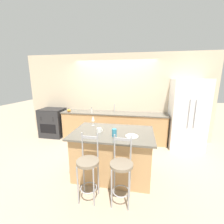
% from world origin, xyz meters
% --- Properties ---
extents(ground_plane, '(18.00, 18.00, 0.00)m').
position_xyz_m(ground_plane, '(0.00, 0.00, 0.00)').
color(ground_plane, tan).
extents(wall_back, '(6.00, 0.07, 2.70)m').
position_xyz_m(wall_back, '(0.00, 0.64, 1.35)').
color(wall_back, beige).
rests_on(wall_back, ground_plane).
extents(back_counter, '(3.27, 0.63, 0.91)m').
position_xyz_m(back_counter, '(0.00, 0.35, 0.45)').
color(back_counter, tan).
rests_on(back_counter, ground_plane).
extents(sink_faucet, '(0.02, 0.13, 0.22)m').
position_xyz_m(sink_faucet, '(0.00, 0.54, 1.04)').
color(sink_faucet, '#ADAFB5').
rests_on(sink_faucet, back_counter).
extents(kitchen_island, '(1.59, 1.05, 0.92)m').
position_xyz_m(kitchen_island, '(0.29, -1.40, 0.46)').
color(kitchen_island, tan).
rests_on(kitchen_island, ground_plane).
extents(refrigerator, '(0.90, 0.79, 1.94)m').
position_xyz_m(refrigerator, '(2.11, 0.24, 0.97)').
color(refrigerator, white).
rests_on(refrigerator, ground_plane).
extents(oven_range, '(0.76, 0.64, 0.95)m').
position_xyz_m(oven_range, '(-2.09, 0.31, 0.47)').
color(oven_range, '#28282B').
rests_on(oven_range, ground_plane).
extents(bar_stool_near, '(0.36, 0.36, 1.11)m').
position_xyz_m(bar_stool_near, '(0.03, -2.13, 0.57)').
color(bar_stool_near, '#99999E').
rests_on(bar_stool_near, ground_plane).
extents(bar_stool_far, '(0.36, 0.36, 1.11)m').
position_xyz_m(bar_stool_far, '(0.56, -2.11, 0.57)').
color(bar_stool_far, '#99999E').
rests_on(bar_stool_far, ground_plane).
extents(dinner_plate, '(0.24, 0.24, 0.02)m').
position_xyz_m(dinner_plate, '(0.68, -1.57, 0.93)').
color(dinner_plate, beige).
rests_on(dinner_plate, kitchen_island).
extents(wine_glass, '(0.07, 0.07, 0.22)m').
position_xyz_m(wine_glass, '(-0.22, -1.06, 1.08)').
color(wine_glass, white).
rests_on(wine_glass, kitchen_island).
extents(coffee_mug, '(0.12, 0.09, 0.09)m').
position_xyz_m(coffee_mug, '(0.03, -1.46, 0.96)').
color(coffee_mug, white).
rests_on(coffee_mug, kitchen_island).
extents(tumbler_cup, '(0.09, 0.09, 0.14)m').
position_xyz_m(tumbler_cup, '(0.36, -1.61, 0.99)').
color(tumbler_cup, teal).
rests_on(tumbler_cup, kitchen_island).
extents(pumpkin_decoration, '(0.12, 0.12, 0.11)m').
position_xyz_m(pumpkin_decoration, '(-1.40, 0.16, 0.95)').
color(pumpkin_decoration, orange).
rests_on(pumpkin_decoration, back_counter).
extents(soap_bottle, '(0.05, 0.05, 0.16)m').
position_xyz_m(soap_bottle, '(-0.66, 0.21, 0.97)').
color(soap_bottle, silver).
rests_on(soap_bottle, back_counter).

